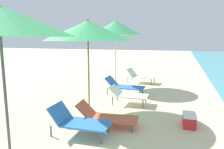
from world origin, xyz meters
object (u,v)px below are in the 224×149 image
at_px(umbrella_third, 88,31).
at_px(lounger_farthest_inland, 124,86).
at_px(lounger_second_shoreside, 78,121).
at_px(lounger_farthest_shoreside, 140,76).
at_px(lounger_third_shoreside, 128,94).
at_px(lounger_third_inland, 106,116).
at_px(umbrella_farthest, 116,28).
at_px(cooler_box, 189,120).

height_order(umbrella_third, lounger_farthest_inland, umbrella_third).
xyz_separation_m(lounger_second_shoreside, lounger_farthest_shoreside, (0.27, 6.20, 0.02)).
relative_size(lounger_second_shoreside, lounger_third_shoreside, 1.09).
height_order(lounger_third_shoreside, lounger_farthest_shoreside, lounger_farthest_shoreside).
bearing_deg(lounger_farthest_shoreside, lounger_third_inland, -81.28).
distance_m(umbrella_farthest, lounger_farthest_shoreside, 2.70).
height_order(lounger_third_shoreside, umbrella_farthest, umbrella_farthest).
bearing_deg(lounger_third_shoreside, lounger_second_shoreside, -100.99).
bearing_deg(umbrella_third, cooler_box, -7.21).
relative_size(lounger_second_shoreside, umbrella_third, 0.50).
height_order(lounger_second_shoreside, lounger_third_shoreside, lounger_second_shoreside).
relative_size(umbrella_third, lounger_farthest_shoreside, 1.92).
bearing_deg(lounger_third_inland, lounger_second_shoreside, -129.60).
bearing_deg(lounger_farthest_shoreside, umbrella_third, -91.93).
relative_size(lounger_third_shoreside, lounger_farthest_inland, 0.83).
relative_size(umbrella_third, lounger_third_shoreside, 2.18).
bearing_deg(umbrella_farthest, cooler_box, -51.22).
relative_size(lounger_third_shoreside, umbrella_farthest, 0.42).
distance_m(umbrella_third, lounger_third_inland, 2.50).
bearing_deg(lounger_farthest_shoreside, lounger_second_shoreside, -85.40).
bearing_deg(umbrella_farthest, lounger_second_shoreside, -82.46).
distance_m(lounger_third_inland, umbrella_farthest, 5.15).
relative_size(lounger_second_shoreside, lounger_farthest_inland, 0.90).
bearing_deg(lounger_farthest_shoreside, lounger_farthest_inland, -88.14).
bearing_deg(umbrella_farthest, lounger_third_shoreside, -64.35).
bearing_deg(lounger_third_shoreside, umbrella_farthest, 115.77).
xyz_separation_m(umbrella_farthest, lounger_farthest_shoreside, (0.94, 1.11, -2.27)).
height_order(umbrella_farthest, lounger_farthest_shoreside, umbrella_farthest).
relative_size(lounger_third_shoreside, cooler_box, 2.38).
bearing_deg(lounger_second_shoreside, cooler_box, 25.95).
bearing_deg(cooler_box, lounger_third_shoreside, 144.33).
bearing_deg(cooler_box, lounger_second_shoreside, -152.30).
bearing_deg(umbrella_third, lounger_third_shoreside, 45.67).
relative_size(lounger_farthest_shoreside, cooler_box, 2.71).
height_order(umbrella_third, lounger_third_shoreside, umbrella_third).
bearing_deg(umbrella_farthest, lounger_third_inland, -76.09).
relative_size(lounger_third_inland, lounger_farthest_inland, 1.03).
distance_m(umbrella_farthest, lounger_farthest_inland, 2.71).
height_order(umbrella_farthest, cooler_box, umbrella_farthest).
xyz_separation_m(lounger_third_shoreside, lounger_third_inland, (-0.09, -1.97, -0.07)).
distance_m(lounger_farthest_shoreside, cooler_box, 5.38).
xyz_separation_m(lounger_farthest_shoreside, cooler_box, (2.14, -4.94, -0.18)).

